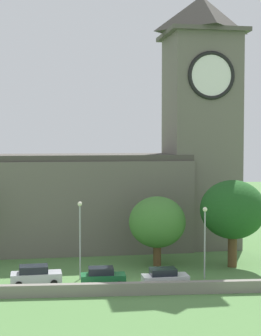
% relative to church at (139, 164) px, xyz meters
% --- Properties ---
extents(ground_plane, '(200.00, 200.00, 0.00)m').
position_rel_church_xyz_m(ground_plane, '(-1.23, -2.51, -10.25)').
color(ground_plane, '#517F42').
extents(church, '(32.07, 11.83, 30.81)m').
position_rel_church_xyz_m(church, '(0.00, 0.00, 0.00)').
color(church, '#666056').
rests_on(church, ground).
extents(quay_barrier, '(41.92, 0.70, 1.05)m').
position_rel_church_xyz_m(quay_barrier, '(-1.23, -20.51, -9.73)').
color(quay_barrier, gray).
rests_on(quay_barrier, ground).
extents(car_silver, '(4.75, 2.65, 1.81)m').
position_rel_church_xyz_m(car_silver, '(-11.03, -16.72, -9.34)').
color(car_silver, silver).
rests_on(car_silver, ground).
extents(car_green, '(4.08, 2.13, 1.74)m').
position_rel_church_xyz_m(car_green, '(-4.95, -17.59, -9.37)').
color(car_green, '#1E6B38').
rests_on(car_green, ground).
extents(car_white, '(4.29, 2.34, 1.70)m').
position_rel_church_xyz_m(car_white, '(0.63, -18.25, -9.39)').
color(car_white, silver).
rests_on(car_white, ground).
extents(streetlamp_west_mid, '(0.44, 0.44, 7.41)m').
position_rel_church_xyz_m(streetlamp_west_mid, '(-7.00, -14.87, -5.34)').
color(streetlamp_west_mid, '#9EA0A5').
rests_on(streetlamp_west_mid, ground).
extents(streetlamp_central, '(0.44, 0.44, 6.89)m').
position_rel_church_xyz_m(streetlamp_central, '(4.81, -15.80, -5.64)').
color(streetlamp_central, '#9EA0A5').
rests_on(streetlamp_central, ground).
extents(tree_riverside_east, '(6.79, 6.79, 9.07)m').
position_rel_church_xyz_m(tree_riverside_east, '(8.76, -11.08, -4.29)').
color(tree_riverside_east, brown).
rests_on(tree_riverside_east, ground).
extents(tree_by_tower, '(5.96, 5.96, 7.31)m').
position_rel_church_xyz_m(tree_by_tower, '(1.02, -9.96, -5.66)').
color(tree_by_tower, brown).
rests_on(tree_by_tower, ground).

